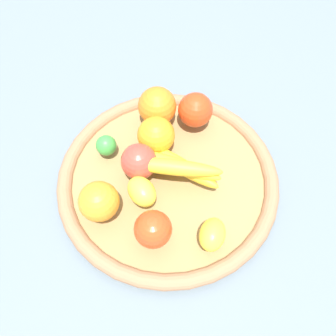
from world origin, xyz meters
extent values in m
plane|color=slate|center=(0.00, 0.00, 0.00)|extent=(2.40, 2.40, 0.00)
cylinder|color=#977A4B|center=(0.00, 0.00, 0.01)|extent=(0.42, 0.42, 0.02)
torus|color=#A37350|center=(0.00, 0.00, 0.02)|extent=(0.44, 0.44, 0.03)
sphere|color=orange|center=(-0.06, 0.13, 0.07)|extent=(0.10, 0.10, 0.07)
sphere|color=green|center=(0.07, 0.11, 0.06)|extent=(0.05, 0.05, 0.04)
sphere|color=#C74537|center=(0.01, 0.05, 0.07)|extent=(0.10, 0.10, 0.07)
sphere|color=orange|center=(0.07, 0.01, 0.07)|extent=(0.10, 0.10, 0.08)
ellipsoid|color=yellow|center=(0.01, -0.02, 0.05)|extent=(0.15, 0.16, 0.03)
ellipsoid|color=yellow|center=(0.00, -0.01, 0.07)|extent=(0.12, 0.18, 0.03)
ellipsoid|color=yellow|center=(-0.01, -0.01, 0.08)|extent=(0.08, 0.19, 0.03)
sphere|color=orange|center=(0.14, 0.00, 0.08)|extent=(0.09, 0.09, 0.08)
sphere|color=red|center=(0.12, -0.08, 0.07)|extent=(0.09, 0.09, 0.07)
ellipsoid|color=yellow|center=(-0.04, 0.06, 0.06)|extent=(0.08, 0.07, 0.05)
sphere|color=#DD461D|center=(-0.12, 0.05, 0.07)|extent=(0.07, 0.07, 0.07)
ellipsoid|color=yellow|center=(-0.15, -0.05, 0.06)|extent=(0.07, 0.07, 0.05)
camera|label=1|loc=(-0.34, 0.05, 0.61)|focal=36.23mm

